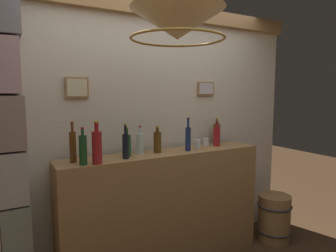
{
  "coord_description": "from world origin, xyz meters",
  "views": [
    {
      "loc": [
        -1.29,
        -1.5,
        1.65
      ],
      "look_at": [
        0.0,
        0.79,
        1.35
      ],
      "focal_mm": 31.34,
      "sensor_mm": 36.0,
      "label": 1
    }
  ],
  "objects_px": {
    "glass_tumbler_highball": "(197,144)",
    "wooden_barrel": "(274,218)",
    "liquor_bottle_bourbon": "(83,149)",
    "liquor_bottle_amaro": "(140,143)",
    "liquor_bottle_rum": "(127,145)",
    "liquor_bottle_gin": "(157,142)",
    "liquor_bottle_rye": "(73,146)",
    "liquor_bottle_whiskey": "(97,147)",
    "liquor_bottle_sherry": "(217,136)",
    "liquor_bottle_brandy": "(126,145)",
    "pendant_lamp": "(178,25)",
    "glass_tumbler_rocks": "(206,142)",
    "liquor_bottle_tequila": "(188,138)",
    "liquor_bottle_vodka": "(217,133)"
  },
  "relations": [
    {
      "from": "liquor_bottle_brandy",
      "to": "liquor_bottle_amaro",
      "type": "height_order",
      "value": "liquor_bottle_brandy"
    },
    {
      "from": "liquor_bottle_sherry",
      "to": "liquor_bottle_brandy",
      "type": "bearing_deg",
      "value": -175.43
    },
    {
      "from": "liquor_bottle_bourbon",
      "to": "glass_tumbler_highball",
      "type": "xyz_separation_m",
      "value": [
        1.15,
        0.12,
        -0.08
      ]
    },
    {
      "from": "liquor_bottle_rum",
      "to": "liquor_bottle_amaro",
      "type": "height_order",
      "value": "liquor_bottle_rum"
    },
    {
      "from": "glass_tumbler_rocks",
      "to": "wooden_barrel",
      "type": "height_order",
      "value": "glass_tumbler_rocks"
    },
    {
      "from": "liquor_bottle_amaro",
      "to": "liquor_bottle_bourbon",
      "type": "bearing_deg",
      "value": -162.98
    },
    {
      "from": "liquor_bottle_rum",
      "to": "liquor_bottle_bourbon",
      "type": "relative_size",
      "value": 0.89
    },
    {
      "from": "liquor_bottle_brandy",
      "to": "liquor_bottle_rye",
      "type": "relative_size",
      "value": 0.91
    },
    {
      "from": "liquor_bottle_gin",
      "to": "glass_tumbler_highball",
      "type": "relative_size",
      "value": 2.86
    },
    {
      "from": "liquor_bottle_rye",
      "to": "liquor_bottle_whiskey",
      "type": "distance_m",
      "value": 0.21
    },
    {
      "from": "liquor_bottle_brandy",
      "to": "liquor_bottle_vodka",
      "type": "relative_size",
      "value": 1.06
    },
    {
      "from": "liquor_bottle_gin",
      "to": "liquor_bottle_rye",
      "type": "distance_m",
      "value": 0.76
    },
    {
      "from": "liquor_bottle_amaro",
      "to": "liquor_bottle_vodka",
      "type": "bearing_deg",
      "value": 3.98
    },
    {
      "from": "liquor_bottle_rum",
      "to": "wooden_barrel",
      "type": "bearing_deg",
      "value": -7.32
    },
    {
      "from": "liquor_bottle_sherry",
      "to": "liquor_bottle_vodka",
      "type": "height_order",
      "value": "liquor_bottle_vodka"
    },
    {
      "from": "liquor_bottle_rum",
      "to": "liquor_bottle_whiskey",
      "type": "height_order",
      "value": "liquor_bottle_whiskey"
    },
    {
      "from": "liquor_bottle_vodka",
      "to": "liquor_bottle_rum",
      "type": "bearing_deg",
      "value": -174.08
    },
    {
      "from": "liquor_bottle_tequila",
      "to": "glass_tumbler_highball",
      "type": "bearing_deg",
      "value": 22.53
    },
    {
      "from": "liquor_bottle_gin",
      "to": "liquor_bottle_bourbon",
      "type": "relative_size",
      "value": 0.85
    },
    {
      "from": "liquor_bottle_bourbon",
      "to": "liquor_bottle_amaro",
      "type": "height_order",
      "value": "liquor_bottle_bourbon"
    },
    {
      "from": "liquor_bottle_gin",
      "to": "liquor_bottle_bourbon",
      "type": "bearing_deg",
      "value": -169.77
    },
    {
      "from": "liquor_bottle_brandy",
      "to": "pendant_lamp",
      "type": "height_order",
      "value": "pendant_lamp"
    },
    {
      "from": "liquor_bottle_rum",
      "to": "liquor_bottle_rye",
      "type": "distance_m",
      "value": 0.46
    },
    {
      "from": "liquor_bottle_rye",
      "to": "glass_tumbler_rocks",
      "type": "relative_size",
      "value": 4.38
    },
    {
      "from": "liquor_bottle_rum",
      "to": "wooden_barrel",
      "type": "xyz_separation_m",
      "value": [
        1.65,
        -0.21,
        -0.94
      ]
    },
    {
      "from": "liquor_bottle_brandy",
      "to": "glass_tumbler_highball",
      "type": "bearing_deg",
      "value": 6.13
    },
    {
      "from": "pendant_lamp",
      "to": "liquor_bottle_whiskey",
      "type": "bearing_deg",
      "value": 122.88
    },
    {
      "from": "liquor_bottle_rum",
      "to": "liquor_bottle_bourbon",
      "type": "bearing_deg",
      "value": -163.3
    },
    {
      "from": "liquor_bottle_rum",
      "to": "liquor_bottle_rye",
      "type": "xyz_separation_m",
      "value": [
        -0.46,
        -0.01,
        0.03
      ]
    },
    {
      "from": "liquor_bottle_rum",
      "to": "liquor_bottle_bourbon",
      "type": "height_order",
      "value": "liquor_bottle_bourbon"
    },
    {
      "from": "liquor_bottle_brandy",
      "to": "liquor_bottle_sherry",
      "type": "bearing_deg",
      "value": 4.57
    },
    {
      "from": "liquor_bottle_sherry",
      "to": "liquor_bottle_rye",
      "type": "distance_m",
      "value": 1.44
    },
    {
      "from": "liquor_bottle_sherry",
      "to": "liquor_bottle_vodka",
      "type": "bearing_deg",
      "value": 51.68
    },
    {
      "from": "liquor_bottle_rum",
      "to": "liquor_bottle_whiskey",
      "type": "bearing_deg",
      "value": -154.14
    },
    {
      "from": "liquor_bottle_rum",
      "to": "wooden_barrel",
      "type": "height_order",
      "value": "liquor_bottle_rum"
    },
    {
      "from": "liquor_bottle_gin",
      "to": "liquor_bottle_rum",
      "type": "height_order",
      "value": "liquor_bottle_rum"
    },
    {
      "from": "pendant_lamp",
      "to": "wooden_barrel",
      "type": "xyz_separation_m",
      "value": [
        1.58,
        0.51,
        -1.81
      ]
    },
    {
      "from": "liquor_bottle_gin",
      "to": "liquor_bottle_whiskey",
      "type": "height_order",
      "value": "liquor_bottle_whiskey"
    },
    {
      "from": "liquor_bottle_sherry",
      "to": "wooden_barrel",
      "type": "xyz_separation_m",
      "value": [
        0.67,
        -0.21,
        -0.94
      ]
    },
    {
      "from": "liquor_bottle_bourbon",
      "to": "liquor_bottle_gin",
      "type": "bearing_deg",
      "value": 10.23
    },
    {
      "from": "glass_tumbler_highball",
      "to": "liquor_bottle_tequila",
      "type": "bearing_deg",
      "value": -157.47
    },
    {
      "from": "liquor_bottle_gin",
      "to": "pendant_lamp",
      "type": "bearing_deg",
      "value": -107.58
    },
    {
      "from": "pendant_lamp",
      "to": "liquor_bottle_tequila",
      "type": "bearing_deg",
      "value": 51.67
    },
    {
      "from": "liquor_bottle_rum",
      "to": "glass_tumbler_highball",
      "type": "relative_size",
      "value": 2.98
    },
    {
      "from": "liquor_bottle_gin",
      "to": "liquor_bottle_whiskey",
      "type": "xyz_separation_m",
      "value": [
        -0.6,
        -0.15,
        0.03
      ]
    },
    {
      "from": "liquor_bottle_brandy",
      "to": "liquor_bottle_vodka",
      "type": "bearing_deg",
      "value": 10.04
    },
    {
      "from": "glass_tumbler_highball",
      "to": "wooden_barrel",
      "type": "bearing_deg",
      "value": -13.0
    },
    {
      "from": "liquor_bottle_brandy",
      "to": "liquor_bottle_vodka",
      "type": "distance_m",
      "value": 1.14
    },
    {
      "from": "liquor_bottle_sherry",
      "to": "liquor_bottle_bourbon",
      "type": "relative_size",
      "value": 0.87
    },
    {
      "from": "liquor_bottle_bourbon",
      "to": "pendant_lamp",
      "type": "xyz_separation_m",
      "value": [
        0.47,
        -0.6,
        0.85
      ]
    }
  ]
}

